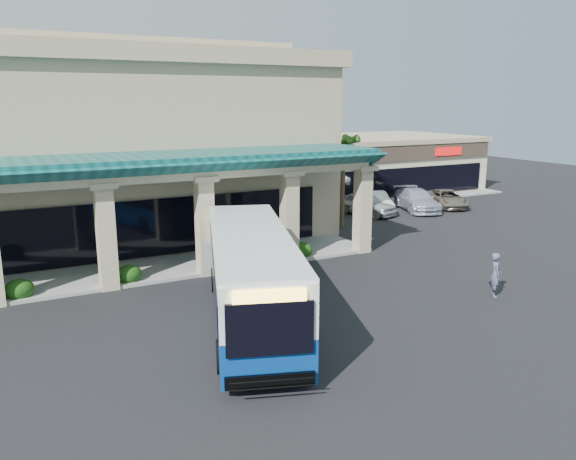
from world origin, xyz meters
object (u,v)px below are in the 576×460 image
car_white (376,201)px  car_gray (447,199)px  pedestrian (495,275)px  car_silver (366,204)px  car_red (417,200)px  transit_bus (251,278)px

car_white → car_gray: size_ratio=0.93×
pedestrian → car_white: pedestrian is taller
car_silver → car_red: car_silver is taller
pedestrian → car_silver: 17.76m
car_white → car_red: size_ratio=0.81×
transit_bus → pedestrian: 10.55m
car_white → car_gray: (5.96, -1.23, -0.07)m
car_red → car_gray: (3.02, -0.04, -0.13)m
pedestrian → car_silver: bearing=15.0°
pedestrian → car_white: size_ratio=0.42×
pedestrian → car_silver: (5.38, 16.93, -0.14)m
pedestrian → car_gray: pedestrian is taller
transit_bus → car_white: transit_bus is taller
pedestrian → car_red: bearing=1.9°
transit_bus → pedestrian: bearing=6.4°
pedestrian → transit_bus: bearing=110.0°
car_white → car_red: car_red is taller
transit_bus → car_red: transit_bus is taller
pedestrian → car_red: 19.19m
car_silver → car_red: bearing=-23.5°
car_silver → car_red: 4.43m
car_gray → car_white: bearing=-167.9°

